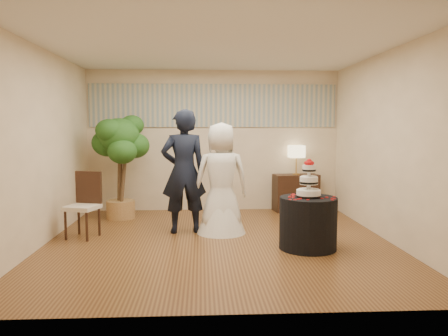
{
  "coord_description": "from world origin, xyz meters",
  "views": [
    {
      "loc": [
        -0.25,
        -6.27,
        1.69
      ],
      "look_at": [
        0.1,
        0.4,
        1.05
      ],
      "focal_mm": 35.0,
      "sensor_mm": 36.0,
      "label": 1
    }
  ],
  "objects": [
    {
      "name": "groom",
      "position": [
        -0.53,
        0.61,
        0.98
      ],
      "size": [
        0.78,
        0.57,
        1.95
      ],
      "primitive_type": "imported",
      "rotation": [
        0.0,
        0.0,
        3.29
      ],
      "color": "black",
      "rests_on": "floor"
    },
    {
      "name": "floor",
      "position": [
        0.0,
        0.0,
        0.0
      ],
      "size": [
        5.0,
        5.0,
        0.0
      ],
      "primitive_type": "cube",
      "color": "brown",
      "rests_on": "ground"
    },
    {
      "name": "console",
      "position": [
        1.64,
        2.29,
        0.37
      ],
      "size": [
        0.93,
        0.51,
        0.73
      ],
      "primitive_type": "cube",
      "rotation": [
        0.0,
        0.0,
        0.14
      ],
      "color": "black",
      "rests_on": "floor"
    },
    {
      "name": "wedding_cake",
      "position": [
        1.22,
        -0.42,
        0.98
      ],
      "size": [
        0.34,
        0.34,
        0.53
      ],
      "primitive_type": null,
      "color": "white",
      "rests_on": "cake_table"
    },
    {
      "name": "wall_front",
      "position": [
        0.0,
        -2.5,
        1.4
      ],
      "size": [
        5.0,
        0.06,
        2.8
      ],
      "primitive_type": "cube",
      "color": "beige",
      "rests_on": "ground"
    },
    {
      "name": "wall_right",
      "position": [
        2.5,
        0.0,
        1.4
      ],
      "size": [
        0.06,
        5.0,
        2.8
      ],
      "primitive_type": "cube",
      "color": "beige",
      "rests_on": "ground"
    },
    {
      "name": "mural_border",
      "position": [
        0.0,
        2.48,
        2.1
      ],
      "size": [
        4.9,
        0.02,
        0.85
      ],
      "primitive_type": "cube",
      "color": "#A5A99A",
      "rests_on": "wall_back"
    },
    {
      "name": "bride",
      "position": [
        0.06,
        0.54,
        0.88
      ],
      "size": [
        0.94,
        0.86,
        1.75
      ],
      "primitive_type": "imported",
      "rotation": [
        0.0,
        0.0,
        3.25
      ],
      "color": "white",
      "rests_on": "floor"
    },
    {
      "name": "ficus_tree",
      "position": [
        -1.73,
        1.73,
        0.97
      ],
      "size": [
        1.02,
        1.02,
        1.94
      ],
      "primitive_type": null,
      "rotation": [
        0.0,
        0.0,
        0.12
      ],
      "color": "#26571B",
      "rests_on": "floor"
    },
    {
      "name": "table_lamp",
      "position": [
        1.64,
        2.29,
        1.02
      ],
      "size": [
        0.3,
        0.3,
        0.58
      ],
      "primitive_type": null,
      "color": "beige",
      "rests_on": "console"
    },
    {
      "name": "ceiling",
      "position": [
        0.0,
        0.0,
        2.8
      ],
      "size": [
        5.0,
        5.0,
        0.0
      ],
      "primitive_type": "cube",
      "color": "white",
      "rests_on": "wall_back"
    },
    {
      "name": "cake_table",
      "position": [
        1.22,
        -0.42,
        0.36
      ],
      "size": [
        0.9,
        0.9,
        0.72
      ],
      "primitive_type": "cylinder",
      "rotation": [
        0.0,
        0.0,
        0.16
      ],
      "color": "black",
      "rests_on": "floor"
    },
    {
      "name": "wall_left",
      "position": [
        -2.5,
        0.0,
        1.4
      ],
      "size": [
        0.06,
        5.0,
        2.8
      ],
      "primitive_type": "cube",
      "color": "beige",
      "rests_on": "ground"
    },
    {
      "name": "side_chair",
      "position": [
        -2.05,
        0.34,
        0.5
      ],
      "size": [
        0.58,
        0.59,
        1.0
      ],
      "primitive_type": null,
      "rotation": [
        0.0,
        0.0,
        -0.29
      ],
      "color": "black",
      "rests_on": "floor"
    },
    {
      "name": "wall_back",
      "position": [
        0.0,
        2.5,
        1.4
      ],
      "size": [
        5.0,
        0.06,
        2.8
      ],
      "primitive_type": "cube",
      "color": "beige",
      "rests_on": "ground"
    }
  ]
}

